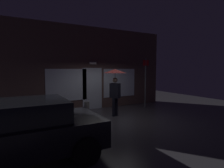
{
  "coord_description": "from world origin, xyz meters",
  "views": [
    {
      "loc": [
        -3.93,
        -6.91,
        2.14
      ],
      "look_at": [
        0.16,
        0.32,
        1.47
      ],
      "focal_mm": 29.76,
      "sensor_mm": 36.0,
      "label": 1
    }
  ],
  "objects": [
    {
      "name": "street_sign_post",
      "position": [
        2.73,
        1.1,
        1.53
      ],
      "size": [
        0.4,
        0.07,
        2.73
      ],
      "color": "#595B60",
      "rests_on": "ground"
    },
    {
      "name": "parked_car",
      "position": [
        -3.78,
        -2.23,
        0.73
      ],
      "size": [
        3.94,
        2.11,
        1.41
      ],
      "rotation": [
        0.0,
        0.0,
        -0.01
      ],
      "color": "black",
      "rests_on": "ground"
    },
    {
      "name": "ground_plane",
      "position": [
        0.0,
        0.0,
        0.0
      ],
      "size": [
        18.0,
        18.0,
        0.0
      ],
      "primitive_type": "plane",
      "color": "#423F44"
    },
    {
      "name": "person_with_umbrella",
      "position": [
        0.32,
        0.32,
        1.63
      ],
      "size": [
        1.05,
        1.05,
        2.14
      ],
      "rotation": [
        0.0,
        0.0,
        -1.14
      ],
      "color": "black",
      "rests_on": "ground"
    },
    {
      "name": "building_facade",
      "position": [
        0.0,
        2.34,
        2.15
      ],
      "size": [
        9.04,
        0.48,
        4.36
      ],
      "color": "brown",
      "rests_on": "ground"
    },
    {
      "name": "sidewalk_bollard",
      "position": [
        -0.75,
        1.11,
        0.31
      ],
      "size": [
        0.24,
        0.24,
        0.61
      ],
      "primitive_type": "cylinder",
      "color": "slate",
      "rests_on": "ground"
    }
  ]
}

